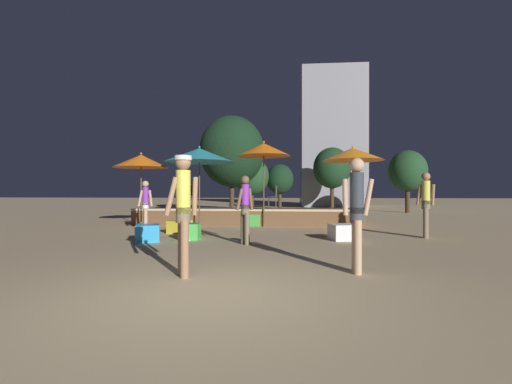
{
  "coord_description": "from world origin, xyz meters",
  "views": [
    {
      "loc": [
        0.99,
        -4.31,
        1.34
      ],
      "look_at": [
        0.0,
        7.58,
        1.3
      ],
      "focal_mm": 24.0,
      "sensor_mm": 36.0,
      "label": 1
    }
  ],
  "objects_px": {
    "cube_seat_1": "(254,220)",
    "background_tree_0": "(332,168)",
    "cube_seat_3": "(180,227)",
    "cube_seat_4": "(190,231)",
    "patio_umbrella_1": "(353,154)",
    "patio_umbrella_2": "(141,161)",
    "cube_seat_2": "(148,233)",
    "person_4": "(245,207)",
    "person_2": "(426,201)",
    "frisbee_disc": "(185,240)",
    "background_tree_1": "(408,171)",
    "person_1": "(145,204)",
    "patio_umbrella_0": "(264,150)",
    "background_tree_2": "(280,179)",
    "bistro_chair_0": "(190,194)",
    "bistro_chair_1": "(274,194)",
    "background_tree_4": "(232,152)",
    "background_tree_3": "(252,176)",
    "person_3": "(183,206)",
    "patio_umbrella_3": "(199,155)",
    "person_0": "(357,209)",
    "cube_seat_0": "(342,232)"
  },
  "relations": [
    {
      "from": "cube_seat_1",
      "to": "background_tree_0",
      "type": "height_order",
      "value": "background_tree_0"
    },
    {
      "from": "cube_seat_3",
      "to": "cube_seat_4",
      "type": "relative_size",
      "value": 1.4
    },
    {
      "from": "patio_umbrella_1",
      "to": "cube_seat_3",
      "type": "xyz_separation_m",
      "value": [
        -5.81,
        -2.23,
        -2.48
      ]
    },
    {
      "from": "patio_umbrella_2",
      "to": "cube_seat_3",
      "type": "xyz_separation_m",
      "value": [
        2.04,
        -1.82,
        -2.25
      ]
    },
    {
      "from": "cube_seat_2",
      "to": "person_4",
      "type": "bearing_deg",
      "value": -6.02
    },
    {
      "from": "cube_seat_4",
      "to": "person_2",
      "type": "height_order",
      "value": "person_2"
    },
    {
      "from": "frisbee_disc",
      "to": "background_tree_1",
      "type": "xyz_separation_m",
      "value": [
        10.16,
        12.69,
        2.53
      ]
    },
    {
      "from": "cube_seat_4",
      "to": "person_1",
      "type": "xyz_separation_m",
      "value": [
        -1.99,
        1.71,
        0.68
      ]
    },
    {
      "from": "patio_umbrella_0",
      "to": "background_tree_2",
      "type": "xyz_separation_m",
      "value": [
        0.42,
        13.27,
        -0.66
      ]
    },
    {
      "from": "person_1",
      "to": "bistro_chair_0",
      "type": "relative_size",
      "value": 1.86
    },
    {
      "from": "bistro_chair_1",
      "to": "background_tree_2",
      "type": "relative_size",
      "value": 0.27
    },
    {
      "from": "person_2",
      "to": "bistro_chair_1",
      "type": "distance_m",
      "value": 5.79
    },
    {
      "from": "patio_umbrella_0",
      "to": "frisbee_disc",
      "type": "distance_m",
      "value": 5.12
    },
    {
      "from": "patio_umbrella_0",
      "to": "background_tree_2",
      "type": "height_order",
      "value": "background_tree_2"
    },
    {
      "from": "background_tree_0",
      "to": "background_tree_4",
      "type": "bearing_deg",
      "value": -145.4
    },
    {
      "from": "person_1",
      "to": "background_tree_3",
      "type": "distance_m",
      "value": 11.31
    },
    {
      "from": "person_3",
      "to": "background_tree_4",
      "type": "xyz_separation_m",
      "value": [
        -1.58,
        15.18,
        2.6
      ]
    },
    {
      "from": "background_tree_1",
      "to": "background_tree_4",
      "type": "xyz_separation_m",
      "value": [
        -10.68,
        -1.24,
        1.16
      ]
    },
    {
      "from": "bistro_chair_1",
      "to": "person_2",
      "type": "bearing_deg",
      "value": 53.47
    },
    {
      "from": "person_1",
      "to": "person_4",
      "type": "bearing_deg",
      "value": 29.07
    },
    {
      "from": "patio_umbrella_0",
      "to": "frisbee_disc",
      "type": "height_order",
      "value": "patio_umbrella_0"
    },
    {
      "from": "cube_seat_4",
      "to": "person_1",
      "type": "distance_m",
      "value": 2.71
    },
    {
      "from": "frisbee_disc",
      "to": "background_tree_4",
      "type": "height_order",
      "value": "background_tree_4"
    },
    {
      "from": "person_2",
      "to": "frisbee_disc",
      "type": "distance_m",
      "value": 6.82
    },
    {
      "from": "bistro_chair_1",
      "to": "background_tree_3",
      "type": "distance_m",
      "value": 8.29
    },
    {
      "from": "person_3",
      "to": "person_1",
      "type": "bearing_deg",
      "value": -1.76
    },
    {
      "from": "patio_umbrella_1",
      "to": "background_tree_4",
      "type": "relative_size",
      "value": 0.51
    },
    {
      "from": "patio_umbrella_3",
      "to": "cube_seat_4",
      "type": "distance_m",
      "value": 4.03
    },
    {
      "from": "patio_umbrella_3",
      "to": "person_3",
      "type": "relative_size",
      "value": 1.58
    },
    {
      "from": "patio_umbrella_1",
      "to": "person_1",
      "type": "bearing_deg",
      "value": -165.15
    },
    {
      "from": "patio_umbrella_2",
      "to": "person_0",
      "type": "height_order",
      "value": "patio_umbrella_2"
    },
    {
      "from": "background_tree_3",
      "to": "person_4",
      "type": "bearing_deg",
      "value": -85.21
    },
    {
      "from": "person_4",
      "to": "patio_umbrella_3",
      "type": "bearing_deg",
      "value": -12.03
    },
    {
      "from": "person_2",
      "to": "background_tree_0",
      "type": "height_order",
      "value": "background_tree_0"
    },
    {
      "from": "person_3",
      "to": "frisbee_disc",
      "type": "height_order",
      "value": "person_3"
    },
    {
      "from": "person_0",
      "to": "bistro_chair_0",
      "type": "relative_size",
      "value": 2.08
    },
    {
      "from": "person_4",
      "to": "bistro_chair_1",
      "type": "distance_m",
      "value": 5.4
    },
    {
      "from": "person_4",
      "to": "background_tree_3",
      "type": "relative_size",
      "value": 0.49
    },
    {
      "from": "cube_seat_0",
      "to": "background_tree_1",
      "type": "distance_m",
      "value": 13.76
    },
    {
      "from": "frisbee_disc",
      "to": "background_tree_4",
      "type": "relative_size",
      "value": 0.04
    },
    {
      "from": "cube_seat_1",
      "to": "background_tree_4",
      "type": "relative_size",
      "value": 0.12
    },
    {
      "from": "person_4",
      "to": "person_1",
      "type": "bearing_deg",
      "value": 14.81
    },
    {
      "from": "cube_seat_4",
      "to": "background_tree_3",
      "type": "relative_size",
      "value": 0.15
    },
    {
      "from": "cube_seat_4",
      "to": "person_3",
      "type": "bearing_deg",
      "value": -75.91
    },
    {
      "from": "patio_umbrella_2",
      "to": "background_tree_4",
      "type": "relative_size",
      "value": 0.47
    },
    {
      "from": "bistro_chair_0",
      "to": "cube_seat_2",
      "type": "bearing_deg",
      "value": 27.41
    },
    {
      "from": "patio_umbrella_3",
      "to": "person_0",
      "type": "relative_size",
      "value": 1.6
    },
    {
      "from": "cube_seat_4",
      "to": "frisbee_disc",
      "type": "relative_size",
      "value": 2.08
    },
    {
      "from": "cube_seat_0",
      "to": "cube_seat_1",
      "type": "relative_size",
      "value": 1.04
    },
    {
      "from": "background_tree_0",
      "to": "bistro_chair_1",
      "type": "bearing_deg",
      "value": -108.94
    }
  ]
}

